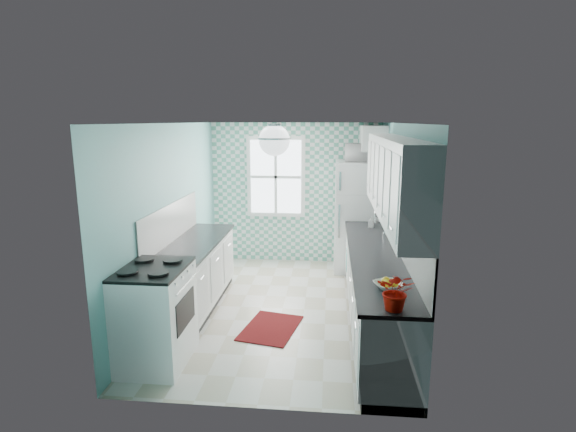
# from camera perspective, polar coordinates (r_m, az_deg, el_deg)

# --- Properties ---
(floor) EXTENTS (3.00, 4.40, 0.02)m
(floor) POSITION_cam_1_polar(r_m,az_deg,el_deg) (6.31, -0.68, -11.73)
(floor) COLOR silver
(floor) RESTS_ON ground
(ceiling) EXTENTS (3.00, 4.40, 0.02)m
(ceiling) POSITION_cam_1_polar(r_m,az_deg,el_deg) (5.77, -0.75, 11.81)
(ceiling) COLOR white
(ceiling) RESTS_ON wall_back
(wall_back) EXTENTS (3.00, 0.02, 2.50)m
(wall_back) POSITION_cam_1_polar(r_m,az_deg,el_deg) (8.08, 0.97, 2.90)
(wall_back) COLOR #6AAEAC
(wall_back) RESTS_ON floor
(wall_front) EXTENTS (3.00, 0.02, 2.50)m
(wall_front) POSITION_cam_1_polar(r_m,az_deg,el_deg) (3.81, -4.32, -7.70)
(wall_front) COLOR #6AAEAC
(wall_front) RESTS_ON floor
(wall_left) EXTENTS (0.02, 4.40, 2.50)m
(wall_left) POSITION_cam_1_polar(r_m,az_deg,el_deg) (6.26, -14.60, -0.19)
(wall_left) COLOR #6AAEAC
(wall_left) RESTS_ON floor
(wall_right) EXTENTS (0.02, 4.40, 2.50)m
(wall_right) POSITION_cam_1_polar(r_m,az_deg,el_deg) (5.95, 13.91, -0.78)
(wall_right) COLOR #6AAEAC
(wall_right) RESTS_ON floor
(accent_wall) EXTENTS (3.00, 0.01, 2.50)m
(accent_wall) POSITION_cam_1_polar(r_m,az_deg,el_deg) (8.06, 0.96, 2.87)
(accent_wall) COLOR #58A990
(accent_wall) RESTS_ON wall_back
(window) EXTENTS (1.04, 0.05, 1.44)m
(window) POSITION_cam_1_polar(r_m,az_deg,el_deg) (8.02, -1.55, 4.99)
(window) COLOR white
(window) RESTS_ON wall_back
(backsplash_right) EXTENTS (0.02, 3.60, 0.51)m
(backsplash_right) POSITION_cam_1_polar(r_m,az_deg,el_deg) (5.57, 14.24, -2.24)
(backsplash_right) COLOR white
(backsplash_right) RESTS_ON wall_right
(backsplash_left) EXTENTS (0.02, 2.15, 0.51)m
(backsplash_left) POSITION_cam_1_polar(r_m,az_deg,el_deg) (6.19, -14.61, -0.84)
(backsplash_left) COLOR white
(backsplash_left) RESTS_ON wall_left
(upper_cabinets_right) EXTENTS (0.33, 3.20, 0.90)m
(upper_cabinets_right) POSITION_cam_1_polar(r_m,az_deg,el_deg) (5.23, 13.30, 4.76)
(upper_cabinets_right) COLOR white
(upper_cabinets_right) RESTS_ON wall_right
(upper_cabinet_fridge) EXTENTS (0.40, 0.74, 0.40)m
(upper_cabinet_fridge) POSITION_cam_1_polar(r_m,az_deg,el_deg) (7.61, 10.72, 9.70)
(upper_cabinet_fridge) COLOR white
(upper_cabinet_fridge) RESTS_ON wall_right
(ceiling_light) EXTENTS (0.34, 0.34, 0.35)m
(ceiling_light) POSITION_cam_1_polar(r_m,az_deg,el_deg) (4.98, -1.75, 9.62)
(ceiling_light) COLOR silver
(ceiling_light) RESTS_ON ceiling
(base_cabinets_right) EXTENTS (0.60, 3.60, 0.90)m
(base_cabinets_right) POSITION_cam_1_polar(r_m,az_deg,el_deg) (5.76, 10.98, -9.39)
(base_cabinets_right) COLOR white
(base_cabinets_right) RESTS_ON floor
(countertop_right) EXTENTS (0.63, 3.60, 0.04)m
(countertop_right) POSITION_cam_1_polar(r_m,az_deg,el_deg) (5.61, 11.02, -4.91)
(countertop_right) COLOR black
(countertop_right) RESTS_ON base_cabinets_right
(base_cabinets_left) EXTENTS (0.60, 2.15, 0.90)m
(base_cabinets_left) POSITION_cam_1_polar(r_m,az_deg,el_deg) (6.31, -11.77, -7.52)
(base_cabinets_left) COLOR white
(base_cabinets_left) RESTS_ON floor
(countertop_left) EXTENTS (0.63, 2.15, 0.04)m
(countertop_left) POSITION_cam_1_polar(r_m,az_deg,el_deg) (6.16, -11.82, -3.40)
(countertop_left) COLOR black
(countertop_left) RESTS_ON base_cabinets_left
(fridge) EXTENTS (0.81, 0.80, 1.87)m
(fridge) POSITION_cam_1_polar(r_m,az_deg,el_deg) (7.73, 8.96, -0.04)
(fridge) COLOR white
(fridge) RESTS_ON floor
(stove) EXTENTS (0.69, 0.86, 1.04)m
(stove) POSITION_cam_1_polar(r_m,az_deg,el_deg) (5.03, -16.64, -11.82)
(stove) COLOR silver
(stove) RESTS_ON floor
(sink) EXTENTS (0.54, 0.45, 0.53)m
(sink) POSITION_cam_1_polar(r_m,az_deg,el_deg) (6.45, 10.46, -2.55)
(sink) COLOR silver
(sink) RESTS_ON countertop_right
(rug) EXTENTS (0.78, 0.98, 0.01)m
(rug) POSITION_cam_1_polar(r_m,az_deg,el_deg) (5.76, -2.22, -13.99)
(rug) COLOR maroon
(rug) RESTS_ON floor
(dish_towel) EXTENTS (0.09, 0.20, 0.32)m
(dish_towel) POSITION_cam_1_polar(r_m,az_deg,el_deg) (6.84, 7.47, -5.53)
(dish_towel) COLOR #579D9C
(dish_towel) RESTS_ON base_cabinets_right
(fruit_bowl) EXTENTS (0.35, 0.35, 0.07)m
(fruit_bowl) POSITION_cam_1_polar(r_m,az_deg,el_deg) (4.49, 12.64, -8.62)
(fruit_bowl) COLOR white
(fruit_bowl) RESTS_ON countertop_right
(potted_plant) EXTENTS (0.38, 0.35, 0.35)m
(potted_plant) POSITION_cam_1_polar(r_m,az_deg,el_deg) (3.97, 13.62, -9.25)
(potted_plant) COLOR #A50D18
(potted_plant) RESTS_ON countertop_right
(soap_bottle) EXTENTS (0.09, 0.09, 0.17)m
(soap_bottle) POSITION_cam_1_polar(r_m,az_deg,el_deg) (6.93, 10.52, -0.75)
(soap_bottle) COLOR #8AA8C1
(soap_bottle) RESTS_ON countertop_right
(microwave) EXTENTS (0.52, 0.36, 0.29)m
(microwave) POSITION_cam_1_polar(r_m,az_deg,el_deg) (7.58, 9.22, 7.96)
(microwave) COLOR white
(microwave) RESTS_ON fridge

